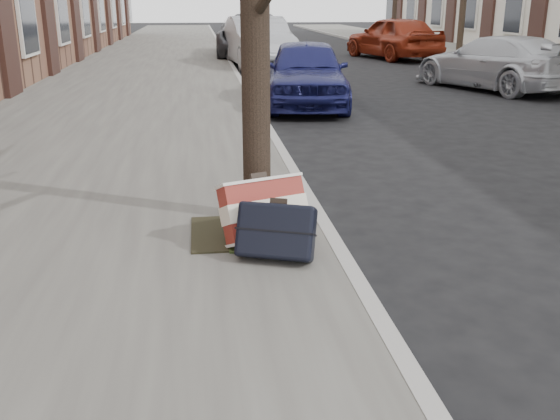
{
  "coord_description": "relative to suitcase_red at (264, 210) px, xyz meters",
  "views": [
    {
      "loc": [
        -2.32,
        -3.76,
        1.99
      ],
      "look_at": [
        -1.72,
        0.8,
        0.45
      ],
      "focal_mm": 40.0,
      "sensor_mm": 36.0,
      "label": 1
    }
  ],
  "objects": [
    {
      "name": "car_near_front",
      "position": [
        1.63,
        7.56,
        0.27
      ],
      "size": [
        2.03,
        4.01,
        1.31
      ],
      "primitive_type": "imported",
      "rotation": [
        0.0,
        0.0,
        -0.13
      ],
      "color": "#16184D",
      "rests_on": "ground"
    },
    {
      "name": "dirt_patch",
      "position": [
        -0.18,
        0.2,
        -0.26
      ],
      "size": [
        0.85,
        0.85,
        0.02
      ],
      "primitive_type": "cube",
      "color": "black",
      "rests_on": "near_sidewalk"
    },
    {
      "name": "ground",
      "position": [
        1.82,
        -1.0,
        -0.39
      ],
      "size": [
        120.0,
        120.0,
        0.0
      ],
      "primitive_type": "plane",
      "color": "black",
      "rests_on": "ground"
    },
    {
      "name": "suitcase_navy",
      "position": [
        0.05,
        -0.39,
        -0.04
      ],
      "size": [
        0.67,
        0.53,
        0.46
      ],
      "primitive_type": "cube",
      "rotation": [
        -0.42,
        0.0,
        -0.36
      ],
      "color": "black",
      "rests_on": "near_sidewalk"
    },
    {
      "name": "car_far_back",
      "position": [
        6.53,
        17.68,
        0.37
      ],
      "size": [
        2.83,
        4.76,
        1.52
      ],
      "primitive_type": "imported",
      "rotation": [
        0.0,
        0.0,
        3.39
      ],
      "color": "maroon",
      "rests_on": "ground"
    },
    {
      "name": "car_near_mid",
      "position": [
        1.43,
        15.26,
        0.39
      ],
      "size": [
        2.03,
        4.81,
        1.54
      ],
      "primitive_type": "imported",
      "rotation": [
        0.0,
        0.0,
        0.09
      ],
      "color": "#A8ABB0",
      "rests_on": "ground"
    },
    {
      "name": "near_sidewalk",
      "position": [
        -1.88,
        14.0,
        -0.33
      ],
      "size": [
        5.0,
        70.0,
        0.12
      ],
      "primitive_type": "cube",
      "color": "#66645C",
      "rests_on": "ground"
    },
    {
      "name": "car_far_front",
      "position": [
        6.44,
        9.35,
        0.24
      ],
      "size": [
        3.08,
        4.64,
        1.25
      ],
      "primitive_type": "imported",
      "rotation": [
        0.0,
        0.0,
        3.48
      ],
      "color": "#ABADB2",
      "rests_on": "ground"
    },
    {
      "name": "car_near_back",
      "position": [
        1.62,
        18.88,
        0.4
      ],
      "size": [
        3.05,
        5.85,
        1.57
      ],
      "primitive_type": "imported",
      "rotation": [
        0.0,
        0.0,
        -0.08
      ],
      "color": "#38393D",
      "rests_on": "ground"
    },
    {
      "name": "far_sidewalk",
      "position": [
        9.62,
        14.0,
        -0.33
      ],
      "size": [
        4.0,
        70.0,
        0.12
      ],
      "primitive_type": "cube",
      "color": "slate",
      "rests_on": "ground"
    },
    {
      "name": "suitcase_red",
      "position": [
        0.0,
        0.0,
        0.0
      ],
      "size": [
        0.77,
        0.59,
        0.53
      ],
      "primitive_type": "cube",
      "rotation": [
        -0.42,
        0.0,
        0.36
      ],
      "color": "maroon",
      "rests_on": "near_sidewalk"
    }
  ]
}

